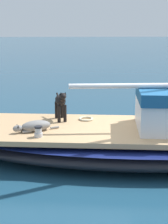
{
  "coord_description": "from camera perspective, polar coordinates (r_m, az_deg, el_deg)",
  "views": [
    {
      "loc": [
        7.05,
        -1.34,
        2.8
      ],
      "look_at": [
        0.0,
        -1.0,
        1.01
      ],
      "focal_mm": 57.65,
      "sensor_mm": 36.0,
      "label": 1
    }
  ],
  "objects": [
    {
      "name": "sailboat_main",
      "position": [
        7.59,
        7.59,
        -4.86
      ],
      "size": [
        3.32,
        7.47,
        0.66
      ],
      "color": "black",
      "rests_on": "ground"
    },
    {
      "name": "ground_plane",
      "position": [
        7.7,
        7.51,
        -7.22
      ],
      "size": [
        120.0,
        120.0,
        0.0
      ],
      "primitive_type": "plane",
      "color": "navy"
    },
    {
      "name": "coiled_rope",
      "position": [
        8.02,
        0.32,
        -1.09
      ],
      "size": [
        0.32,
        0.32,
        0.04
      ],
      "primitive_type": "torus",
      "color": "beige",
      "rests_on": "sailboat_main"
    },
    {
      "name": "deck_winch",
      "position": [
        6.87,
        -7.25,
        -3.16
      ],
      "size": [
        0.16,
        0.16,
        0.21
      ],
      "color": "#B7B7BC",
      "rests_on": "sailboat_main"
    },
    {
      "name": "dog_black",
      "position": [
        7.89,
        -3.7,
        1.62
      ],
      "size": [
        0.94,
        0.31,
        0.7
      ],
      "color": "black",
      "rests_on": "sailboat_main"
    },
    {
      "name": "dog_grey",
      "position": [
        7.23,
        -7.89,
        -2.24
      ],
      "size": [
        0.46,
        0.92,
        0.22
      ],
      "color": "gray",
      "rests_on": "sailboat_main"
    }
  ]
}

